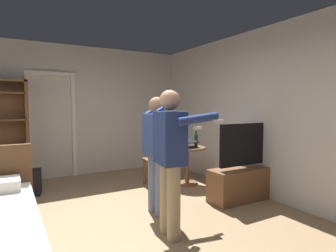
{
  "coord_description": "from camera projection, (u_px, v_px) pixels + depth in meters",
  "views": [
    {
      "loc": [
        -1.06,
        -2.97,
        1.48
      ],
      "look_at": [
        0.82,
        0.31,
        1.19
      ],
      "focal_mm": 30.2,
      "sensor_mm": 36.0,
      "label": 1
    }
  ],
  "objects": [
    {
      "name": "ground_plane",
      "position": [
        119.0,
        235.0,
        3.21
      ],
      "size": [
        6.76,
        6.76,
        0.0
      ],
      "primitive_type": "plane",
      "color": "#997A56"
    },
    {
      "name": "wall_back",
      "position": [
        65.0,
        111.0,
        5.82
      ],
      "size": [
        5.2,
        0.12,
        2.7
      ],
      "primitive_type": "cube",
      "color": "beige",
      "rests_on": "ground_plane"
    },
    {
      "name": "wall_right",
      "position": [
        274.0,
        113.0,
        4.37
      ],
      "size": [
        0.12,
        6.38,
        2.7
      ],
      "primitive_type": "cube",
      "color": "beige",
      "rests_on": "ground_plane"
    },
    {
      "name": "doorway_frame",
      "position": [
        52.0,
        118.0,
        5.62
      ],
      "size": [
        0.93,
        0.08,
        2.13
      ],
      "color": "white",
      "rests_on": "ground_plane"
    },
    {
      "name": "tv_flatscreen",
      "position": [
        247.0,
        178.0,
        4.43
      ],
      "size": [
        1.29,
        0.4,
        1.19
      ],
      "color": "brown",
      "rests_on": "ground_plane"
    },
    {
      "name": "side_table",
      "position": [
        187.0,
        159.0,
        5.24
      ],
      "size": [
        0.67,
        0.67,
        0.7
      ],
      "color": "brown",
      "rests_on": "ground_plane"
    },
    {
      "name": "laptop",
      "position": [
        187.0,
        144.0,
        5.17
      ],
      "size": [
        0.34,
        0.35,
        0.15
      ],
      "color": "black",
      "rests_on": "side_table"
    },
    {
      "name": "bottle_on_table",
      "position": [
        196.0,
        140.0,
        5.21
      ],
      "size": [
        0.06,
        0.06,
        0.29
      ],
      "color": "#194832",
      "rests_on": "side_table"
    },
    {
      "name": "wooden_chair",
      "position": [
        158.0,
        157.0,
        5.1
      ],
      "size": [
        0.46,
        0.46,
        0.99
      ],
      "color": "brown",
      "rests_on": "ground_plane"
    },
    {
      "name": "person_blue_shirt",
      "position": [
        171.0,
        153.0,
        3.13
      ],
      "size": [
        0.64,
        0.6,
        1.64
      ],
      "color": "tan",
      "rests_on": "ground_plane"
    },
    {
      "name": "person_striped_shirt",
      "position": [
        158.0,
        148.0,
        3.79
      ],
      "size": [
        0.68,
        0.55,
        1.58
      ],
      "color": "slate",
      "rests_on": "ground_plane"
    },
    {
      "name": "suitcase_dark",
      "position": [
        19.0,
        183.0,
        4.57
      ],
      "size": [
        0.68,
        0.42,
        0.42
      ],
      "primitive_type": "cube",
      "rotation": [
        0.0,
        0.0,
        -0.21
      ],
      "color": "black",
      "rests_on": "ground_plane"
    },
    {
      "name": "suitcase_small",
      "position": [
        7.0,
        185.0,
        4.68
      ],
      "size": [
        0.54,
        0.48,
        0.31
      ],
      "primitive_type": "cube",
      "rotation": [
        0.0,
        0.0,
        0.28
      ],
      "color": "#1E2D38",
      "rests_on": "ground_plane"
    }
  ]
}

